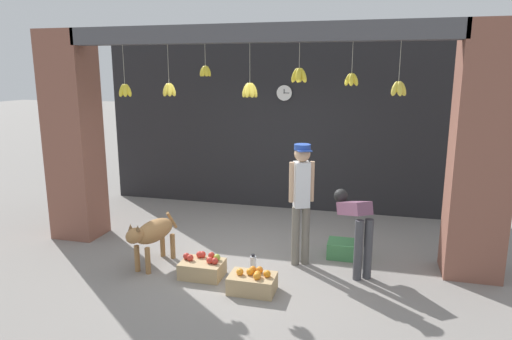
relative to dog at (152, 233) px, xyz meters
The scene contains 13 objects.
ground_plane 1.40m from the dog, 23.19° to the left, with size 60.00×60.00×0.00m, color gray.
shop_back_wall 3.58m from the dog, 69.02° to the left, with size 7.14×0.12×3.21m, color #232326.
shop_pillar_left 2.21m from the dog, 154.33° to the left, with size 0.70×0.60×3.21m, color brown.
shop_pillar_right 4.36m from the dog, 11.22° to the left, with size 0.70×0.60×3.21m, color brown.
storefront_awning 2.89m from the dog, 28.11° to the left, with size 5.24×0.30×0.97m.
dog is the anchor object (origin of this frame).
shopkeeper 2.08m from the dog, 16.27° to the left, with size 0.32×0.31×1.68m.
worker_stooping 2.71m from the dog, 10.56° to the left, with size 0.55×0.73×1.03m.
fruit_crate_oranges 1.59m from the dog, 14.27° to the right, with size 0.56×0.38×0.29m.
fruit_crate_apples 0.86m from the dog, 10.39° to the right, with size 0.54×0.39×0.29m.
produce_box_green 2.70m from the dog, 21.26° to the left, with size 0.45×0.37×0.23m, color #42844C.
water_bottle 1.44m from the dog, ahead, with size 0.08×0.08×0.30m.
wall_clock 3.74m from the dog, 68.99° to the left, with size 0.30×0.03×0.30m.
Camera 1 is at (1.61, -5.81, 2.62)m, focal length 32.00 mm.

